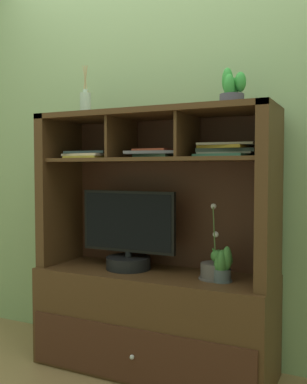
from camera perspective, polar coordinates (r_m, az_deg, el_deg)
The scene contains 11 objects.
floor_plane at distance 2.64m, azimuth -0.00°, elevation -22.13°, with size 6.00×6.00×0.02m, color olive.
back_wall at distance 2.64m, azimuth 2.50°, elevation 9.27°, with size 6.00×0.02×2.80m, color #88A471.
media_console at distance 2.49m, azimuth 0.07°, elevation -12.58°, with size 1.31×0.49×1.42m.
tv_monitor at distance 2.49m, azimuth -3.30°, elevation -5.99°, with size 0.57×0.25×0.44m.
potted_orchid at distance 2.30m, azimuth 7.88°, elevation -10.00°, with size 0.16×0.16×0.39m.
potted_fern at distance 2.25m, azimuth 8.90°, elevation -9.34°, with size 0.11×0.11×0.18m.
magazine_stack_left at distance 2.28m, azimuth 9.44°, elevation 5.38°, with size 0.31×0.28×0.07m.
magazine_stack_centre at distance 2.39m, azimuth 0.46°, elevation 5.06°, with size 0.33×0.31×0.05m.
magazine_stack_right at distance 2.57m, azimuth -8.00°, elevation 4.79°, with size 0.29×0.27×0.04m.
diffuser_bottle at distance 2.61m, azimuth -8.84°, elevation 11.33°, with size 0.06×0.06×0.28m.
potted_succulent at distance 2.29m, azimuth 10.15°, elevation 12.75°, with size 0.14×0.14×0.20m.
Camera 1 is at (1.04, -2.15, 1.11)m, focal length 41.04 mm.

